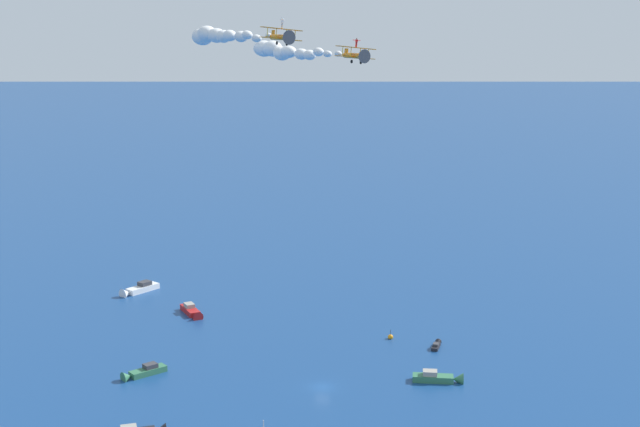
% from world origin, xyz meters
% --- Properties ---
extents(ground_plane, '(2000.00, 2000.00, 0.00)m').
position_xyz_m(ground_plane, '(0.00, 0.00, 0.00)').
color(ground_plane, navy).
extents(motorboat_near_centre, '(7.67, 10.30, 3.02)m').
position_xyz_m(motorboat_near_centre, '(51.94, -50.30, 0.81)').
color(motorboat_near_centre, white).
rests_on(motorboat_near_centre, ground_plane).
extents(motorboat_trailing, '(2.03, 5.14, 1.45)m').
position_xyz_m(motorboat_trailing, '(-19.99, -23.21, 0.39)').
color(motorboat_trailing, black).
rests_on(motorboat_trailing, ground_plane).
extents(motorboat_ahead, '(7.26, 9.02, 2.70)m').
position_xyz_m(motorboat_ahead, '(34.37, -35.97, 0.73)').
color(motorboat_ahead, '#B21E1E').
rests_on(motorboat_ahead, ground_plane).
extents(motorboat_outer_ring_a, '(9.22, 2.66, 2.65)m').
position_xyz_m(motorboat_outer_ring_a, '(-20.85, -5.44, 0.72)').
color(motorboat_outer_ring_a, '#33704C').
rests_on(motorboat_outer_ring_a, ground_plane).
extents(motorboat_outer_ring_d, '(7.43, 7.85, 2.50)m').
position_xyz_m(motorboat_outer_ring_d, '(33.59, -0.49, 0.67)').
color(motorboat_outer_ring_d, '#33704C').
rests_on(motorboat_outer_ring_d, ground_plane).
extents(marker_buoy, '(1.10, 1.10, 2.10)m').
position_xyz_m(marker_buoy, '(-10.51, -26.70, 0.39)').
color(marker_buoy, orange).
rests_on(marker_buoy, ground_plane).
extents(biplane_lead, '(6.69, 6.84, 3.63)m').
position_xyz_m(biplane_lead, '(-5.13, -3.39, 58.46)').
color(biplane_lead, orange).
extents(wingwalker_lead, '(1.27, 0.96, 1.53)m').
position_xyz_m(wingwalker_lead, '(-5.31, -3.50, 60.60)').
color(wingwalker_lead, red).
extents(smoke_trail_lead, '(22.70, 29.80, 4.11)m').
position_xyz_m(smoke_trail_lead, '(12.43, -27.32, 58.42)').
color(smoke_trail_lead, white).
extents(biplane_wingman, '(6.69, 6.84, 3.63)m').
position_xyz_m(biplane_wingman, '(6.66, 1.26, 61.55)').
color(biplane_wingman, orange).
extents(wingwalker_wingman, '(0.80, 0.62, 1.78)m').
position_xyz_m(wingwalker_wingman, '(6.48, 1.15, 63.73)').
color(wingwalker_wingman, white).
extents(smoke_trail_wingman, '(22.79, 29.54, 4.20)m').
position_xyz_m(smoke_trail_wingman, '(24.22, -22.61, 61.33)').
color(smoke_trail_wingman, white).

